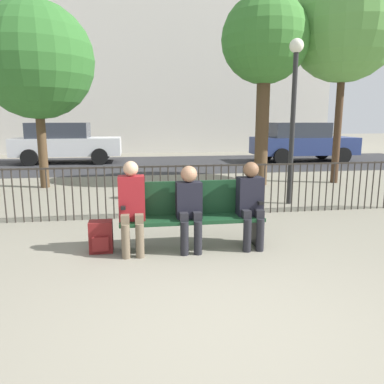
{
  "coord_description": "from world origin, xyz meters",
  "views": [
    {
      "loc": [
        -0.76,
        -2.87,
        1.76
      ],
      "look_at": [
        0.0,
        2.0,
        0.8
      ],
      "focal_mm": 35.0,
      "sensor_mm": 36.0,
      "label": 1
    }
  ],
  "objects_px": {
    "tree_2": "(36,61)",
    "parked_car_1": "(302,141)",
    "seated_person_0": "(132,203)",
    "lamp_post": "(294,96)",
    "park_bench": "(191,212)",
    "seated_person_2": "(251,200)",
    "seated_person_1": "(189,203)",
    "tree_1": "(345,27)",
    "backpack": "(101,237)",
    "parked_car_0": "(66,142)",
    "tree_0": "(265,42)"
  },
  "relations": [
    {
      "from": "tree_1",
      "to": "parked_car_0",
      "type": "xyz_separation_m",
      "value": [
        -8.29,
        6.15,
        -3.28
      ]
    },
    {
      "from": "tree_2",
      "to": "parked_car_1",
      "type": "distance_m",
      "value": 10.63
    },
    {
      "from": "seated_person_1",
      "to": "seated_person_0",
      "type": "bearing_deg",
      "value": 179.68
    },
    {
      "from": "lamp_post",
      "to": "parked_car_0",
      "type": "xyz_separation_m",
      "value": [
        -5.95,
        8.49,
        -1.38
      ]
    },
    {
      "from": "seated_person_0",
      "to": "backpack",
      "type": "relative_size",
      "value": 2.89
    },
    {
      "from": "backpack",
      "to": "tree_1",
      "type": "distance_m",
      "value": 8.63
    },
    {
      "from": "seated_person_0",
      "to": "parked_car_1",
      "type": "height_order",
      "value": "parked_car_1"
    },
    {
      "from": "park_bench",
      "to": "backpack",
      "type": "height_order",
      "value": "park_bench"
    },
    {
      "from": "seated_person_0",
      "to": "parked_car_0",
      "type": "bearing_deg",
      "value": 103.67
    },
    {
      "from": "seated_person_0",
      "to": "seated_person_1",
      "type": "bearing_deg",
      "value": -0.32
    },
    {
      "from": "seated_person_1",
      "to": "tree_0",
      "type": "height_order",
      "value": "tree_0"
    },
    {
      "from": "lamp_post",
      "to": "parked_car_0",
      "type": "distance_m",
      "value": 10.46
    },
    {
      "from": "tree_0",
      "to": "tree_1",
      "type": "relative_size",
      "value": 0.88
    },
    {
      "from": "lamp_post",
      "to": "parked_car_0",
      "type": "bearing_deg",
      "value": 125.02
    },
    {
      "from": "seated_person_0",
      "to": "parked_car_1",
      "type": "relative_size",
      "value": 0.29
    },
    {
      "from": "backpack",
      "to": "tree_1",
      "type": "xyz_separation_m",
      "value": [
        6.04,
        4.76,
        3.92
      ]
    },
    {
      "from": "seated_person_0",
      "to": "tree_0",
      "type": "height_order",
      "value": "tree_0"
    },
    {
      "from": "lamp_post",
      "to": "park_bench",
      "type": "bearing_deg",
      "value": -135.79
    },
    {
      "from": "parked_car_1",
      "to": "tree_1",
      "type": "bearing_deg",
      "value": -104.96
    },
    {
      "from": "seated_person_1",
      "to": "parked_car_0",
      "type": "xyz_separation_m",
      "value": [
        -3.44,
        11.02,
        0.19
      ]
    },
    {
      "from": "park_bench",
      "to": "tree_0",
      "type": "height_order",
      "value": "tree_0"
    },
    {
      "from": "seated_person_1",
      "to": "parked_car_1",
      "type": "bearing_deg",
      "value": 58.1
    },
    {
      "from": "backpack",
      "to": "tree_0",
      "type": "xyz_separation_m",
      "value": [
        3.87,
        4.78,
        3.49
      ]
    },
    {
      "from": "seated_person_1",
      "to": "tree_1",
      "type": "relative_size",
      "value": 0.21
    },
    {
      "from": "seated_person_2",
      "to": "parked_car_1",
      "type": "xyz_separation_m",
      "value": [
        5.37,
        10.0,
        0.17
      ]
    },
    {
      "from": "backpack",
      "to": "parked_car_0",
      "type": "height_order",
      "value": "parked_car_0"
    },
    {
      "from": "seated_person_2",
      "to": "backpack",
      "type": "xyz_separation_m",
      "value": [
        -2.03,
        0.12,
        -0.46
      ]
    },
    {
      "from": "backpack",
      "to": "tree_0",
      "type": "height_order",
      "value": "tree_0"
    },
    {
      "from": "park_bench",
      "to": "tree_1",
      "type": "relative_size",
      "value": 0.35
    },
    {
      "from": "tree_2",
      "to": "parked_car_0",
      "type": "bearing_deg",
      "value": 93.99
    },
    {
      "from": "seated_person_1",
      "to": "parked_car_0",
      "type": "relative_size",
      "value": 0.28
    },
    {
      "from": "seated_person_1",
      "to": "tree_2",
      "type": "distance_m",
      "value": 6.63
    },
    {
      "from": "parked_car_1",
      "to": "seated_person_1",
      "type": "bearing_deg",
      "value": -121.9
    },
    {
      "from": "tree_0",
      "to": "backpack",
      "type": "bearing_deg",
      "value": -129.0
    },
    {
      "from": "backpack",
      "to": "tree_2",
      "type": "bearing_deg",
      "value": 109.65
    },
    {
      "from": "lamp_post",
      "to": "tree_0",
      "type": "bearing_deg",
      "value": 85.65
    },
    {
      "from": "seated_person_0",
      "to": "tree_1",
      "type": "distance_m",
      "value": 8.19
    },
    {
      "from": "park_bench",
      "to": "parked_car_0",
      "type": "xyz_separation_m",
      "value": [
        -3.48,
        10.89,
        0.34
      ]
    },
    {
      "from": "park_bench",
      "to": "tree_2",
      "type": "distance_m",
      "value": 6.61
    },
    {
      "from": "tree_1",
      "to": "parked_car_0",
      "type": "height_order",
      "value": "tree_1"
    },
    {
      "from": "backpack",
      "to": "tree_1",
      "type": "height_order",
      "value": "tree_1"
    },
    {
      "from": "seated_person_2",
      "to": "parked_car_0",
      "type": "relative_size",
      "value": 0.28
    },
    {
      "from": "parked_car_1",
      "to": "seated_person_0",
      "type": "bearing_deg",
      "value": -124.94
    },
    {
      "from": "seated_person_2",
      "to": "tree_1",
      "type": "xyz_separation_m",
      "value": [
        4.0,
        4.87,
        3.46
      ]
    },
    {
      "from": "seated_person_0",
      "to": "tree_1",
      "type": "height_order",
      "value": "tree_1"
    },
    {
      "from": "seated_person_2",
      "to": "backpack",
      "type": "bearing_deg",
      "value": 176.75
    },
    {
      "from": "seated_person_0",
      "to": "lamp_post",
      "type": "height_order",
      "value": "lamp_post"
    },
    {
      "from": "tree_1",
      "to": "parked_car_0",
      "type": "relative_size",
      "value": 1.33
    },
    {
      "from": "seated_person_1",
      "to": "tree_2",
      "type": "bearing_deg",
      "value": 119.74
    },
    {
      "from": "seated_person_0",
      "to": "seated_person_2",
      "type": "xyz_separation_m",
      "value": [
        1.61,
        -0.0,
        -0.01
      ]
    }
  ]
}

